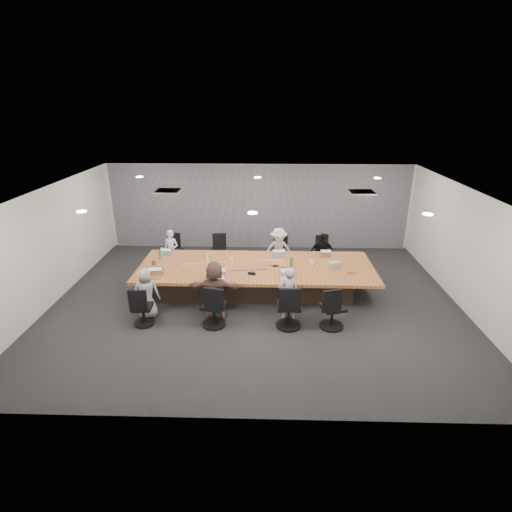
{
  "coord_description": "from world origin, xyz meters",
  "views": [
    {
      "loc": [
        0.27,
        -8.94,
        4.72
      ],
      "look_at": [
        0.0,
        0.4,
        1.05
      ],
      "focal_mm": 28.0,
      "sensor_mm": 36.0,
      "label": 1
    }
  ],
  "objects_px": {
    "person_5": "(215,290)",
    "bottle_green_left": "(160,255)",
    "laptop_0": "(166,253)",
    "bottle_green_right": "(291,262)",
    "chair_2": "(278,254)",
    "snack_packet": "(352,272)",
    "laptop_2": "(279,254)",
    "laptop_5": "(218,278)",
    "person_4": "(146,293)",
    "chair_4": "(143,310)",
    "laptop_6": "(287,279)",
    "bottle_clear": "(207,257)",
    "stapler": "(252,274)",
    "chair_3": "(320,256)",
    "laptop_3": "(325,255)",
    "person_3": "(322,253)",
    "chair_7": "(332,311)",
    "chair_1": "(218,254)",
    "conference_table": "(256,278)",
    "person_2": "(279,250)",
    "laptop_4": "(152,277)",
    "person_0": "(171,251)",
    "person_6": "(288,294)",
    "chair_0": "(175,254)",
    "chair_5": "(214,309)",
    "mug_brown": "(154,263)",
    "canvas_bag": "(334,265)"
  },
  "relations": [
    {
      "from": "chair_1",
      "to": "person_2",
      "type": "relative_size",
      "value": 0.57
    },
    {
      "from": "laptop_0",
      "to": "laptop_6",
      "type": "relative_size",
      "value": 0.93
    },
    {
      "from": "chair_2",
      "to": "person_5",
      "type": "bearing_deg",
      "value": 45.14
    },
    {
      "from": "person_4",
      "to": "bottle_green_left",
      "type": "height_order",
      "value": "person_4"
    },
    {
      "from": "person_6",
      "to": "laptop_6",
      "type": "bearing_deg",
      "value": -102.19
    },
    {
      "from": "chair_5",
      "to": "laptop_2",
      "type": "bearing_deg",
      "value": 71.38
    },
    {
      "from": "chair_2",
      "to": "snack_packet",
      "type": "distance_m",
      "value": 2.75
    },
    {
      "from": "chair_7",
      "to": "laptop_4",
      "type": "relative_size",
      "value": 2.31
    },
    {
      "from": "chair_4",
      "to": "laptop_6",
      "type": "xyz_separation_m",
      "value": [
        3.24,
        0.9,
        0.39
      ]
    },
    {
      "from": "laptop_5",
      "to": "bottle_green_right",
      "type": "distance_m",
      "value": 1.97
    },
    {
      "from": "person_4",
      "to": "laptop_4",
      "type": "xyz_separation_m",
      "value": [
        0.0,
        0.55,
        0.15
      ]
    },
    {
      "from": "laptop_4",
      "to": "chair_4",
      "type": "bearing_deg",
      "value": -101.21
    },
    {
      "from": "chair_3",
      "to": "laptop_5",
      "type": "relative_size",
      "value": 2.32
    },
    {
      "from": "laptop_2",
      "to": "laptop_5",
      "type": "relative_size",
      "value": 1.11
    },
    {
      "from": "snack_packet",
      "to": "stapler",
      "type": "bearing_deg",
      "value": -175.91
    },
    {
      "from": "person_0",
      "to": "laptop_3",
      "type": "bearing_deg",
      "value": 6.9
    },
    {
      "from": "laptop_0",
      "to": "bottle_green_right",
      "type": "relative_size",
      "value": 1.28
    },
    {
      "from": "laptop_0",
      "to": "conference_table",
      "type": "bearing_deg",
      "value": 174.22
    },
    {
      "from": "laptop_2",
      "to": "bottle_green_left",
      "type": "relative_size",
      "value": 1.38
    },
    {
      "from": "laptop_3",
      "to": "person_3",
      "type": "bearing_deg",
      "value": -87.84
    },
    {
      "from": "chair_2",
      "to": "conference_table",
      "type": "bearing_deg",
      "value": 51.6
    },
    {
      "from": "laptop_4",
      "to": "laptop_5",
      "type": "relative_size",
      "value": 1.12
    },
    {
      "from": "person_0",
      "to": "bottle_green_left",
      "type": "relative_size",
      "value": 4.83
    },
    {
      "from": "stapler",
      "to": "snack_packet",
      "type": "relative_size",
      "value": 1.04
    },
    {
      "from": "stapler",
      "to": "person_0",
      "type": "bearing_deg",
      "value": 154.83
    },
    {
      "from": "person_2",
      "to": "laptop_4",
      "type": "distance_m",
      "value": 3.76
    },
    {
      "from": "chair_7",
      "to": "laptop_0",
      "type": "xyz_separation_m",
      "value": [
        -4.23,
        2.5,
        0.34
      ]
    },
    {
      "from": "laptop_0",
      "to": "stapler",
      "type": "height_order",
      "value": "stapler"
    },
    {
      "from": "laptop_4",
      "to": "person_6",
      "type": "relative_size",
      "value": 0.28
    },
    {
      "from": "laptop_2",
      "to": "mug_brown",
      "type": "relative_size",
      "value": 2.92
    },
    {
      "from": "conference_table",
      "to": "laptop_0",
      "type": "distance_m",
      "value": 2.66
    },
    {
      "from": "bottle_green_right",
      "to": "chair_4",
      "type": "bearing_deg",
      "value": -153.41
    },
    {
      "from": "laptop_0",
      "to": "mug_brown",
      "type": "distance_m",
      "value": 0.81
    },
    {
      "from": "person_5",
      "to": "bottle_green_left",
      "type": "bearing_deg",
      "value": -44.96
    },
    {
      "from": "mug_brown",
      "to": "chair_0",
      "type": "bearing_deg",
      "value": 85.34
    },
    {
      "from": "person_4",
      "to": "person_5",
      "type": "height_order",
      "value": "person_5"
    },
    {
      "from": "laptop_0",
      "to": "stapler",
      "type": "distance_m",
      "value": 2.78
    },
    {
      "from": "conference_table",
      "to": "mug_brown",
      "type": "xyz_separation_m",
      "value": [
        -2.65,
        -0.0,
        0.4
      ]
    },
    {
      "from": "chair_0",
      "to": "stapler",
      "type": "distance_m",
      "value": 3.34
    },
    {
      "from": "chair_1",
      "to": "laptop_6",
      "type": "xyz_separation_m",
      "value": [
        1.96,
        -2.5,
        0.37
      ]
    },
    {
      "from": "person_2",
      "to": "laptop_4",
      "type": "height_order",
      "value": "person_2"
    },
    {
      "from": "chair_4",
      "to": "bottle_clear",
      "type": "relative_size",
      "value": 3.38
    },
    {
      "from": "laptop_5",
      "to": "person_6",
      "type": "xyz_separation_m",
      "value": [
        1.66,
        -0.55,
        -0.12
      ]
    },
    {
      "from": "chair_4",
      "to": "laptop_3",
      "type": "bearing_deg",
      "value": 27.58
    },
    {
      "from": "laptop_4",
      "to": "laptop_6",
      "type": "height_order",
      "value": "same"
    },
    {
      "from": "laptop_4",
      "to": "canvas_bag",
      "type": "height_order",
      "value": "canvas_bag"
    },
    {
      "from": "conference_table",
      "to": "chair_0",
      "type": "relative_size",
      "value": 7.74
    },
    {
      "from": "chair_4",
      "to": "person_2",
      "type": "xyz_separation_m",
      "value": [
        3.09,
        3.05,
        0.3
      ]
    },
    {
      "from": "laptop_0",
      "to": "laptop_2",
      "type": "height_order",
      "value": "same"
    },
    {
      "from": "chair_3",
      "to": "person_2",
      "type": "bearing_deg",
      "value": 0.35
    }
  ]
}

